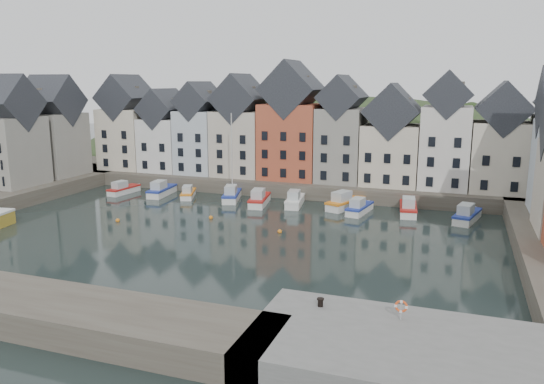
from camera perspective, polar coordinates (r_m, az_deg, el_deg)
The scene contains 19 objects.
ground at distance 57.16m, azimuth -6.52°, elevation -5.14°, with size 260.00×260.00×0.00m, color black.
far_quay at distance 84.12m, azimuth 2.46°, elevation 1.10°, with size 90.00×16.00×2.00m, color #474036.
near_quay at distance 32.99m, azimuth 13.80°, elevation -16.72°, with size 18.00×10.00×2.00m, color #60605E.
hillside at distance 113.17m, azimuth 6.31°, elevation -6.06°, with size 153.60×70.40×64.00m.
far_terrace at distance 80.22m, azimuth 4.29°, elevation 6.25°, with size 72.37×8.16×17.78m.
left_terrace at distance 87.22m, azimuth -24.39°, elevation 5.68°, with size 7.65×17.00×15.69m.
mooring_buoys at distance 63.44m, azimuth -7.66°, elevation -3.32°, with size 20.50×5.50×0.50m.
boat_a at distance 82.94m, azimuth -15.72°, elevation 0.28°, with size 2.35×5.91×2.21m.
boat_b at distance 80.28m, azimuth -11.81°, elevation 0.17°, with size 2.78×6.83×2.55m.
boat_c at distance 78.08m, azimuth -9.02°, elevation -0.16°, with size 3.47×5.62×2.06m.
boat_d at distance 75.51m, azimuth -4.36°, elevation -0.30°, with size 3.75×6.84×12.50m.
boat_e at distance 72.51m, azimuth -1.38°, elevation -0.81°, with size 3.22×6.93×2.56m.
boat_f at distance 72.12m, azimuth 2.46°, elevation -0.91°, with size 2.96×6.62×2.45m.
boat_g at distance 71.19m, azimuth 7.84°, elevation -1.13°, with size 4.42×7.27×2.67m.
boat_h at distance 68.82m, azimuth 9.35°, elevation -1.71°, with size 2.75×6.28×2.33m.
boat_i at distance 69.68m, azimuth 14.43°, elevation -1.71°, with size 2.80×6.81×2.54m.
boat_j at distance 68.06m, azimuth 20.22°, elevation -2.39°, with size 3.53×6.88×2.53m.
mooring_bollard at distance 35.85m, azimuth 5.23°, elevation -11.69°, with size 0.48×0.48×0.56m.
life_ring_post at distance 34.58m, azimuth 13.73°, elevation -11.91°, with size 0.80×0.17×1.30m.
Camera 1 is at (24.34, -49.00, 16.55)m, focal length 35.00 mm.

